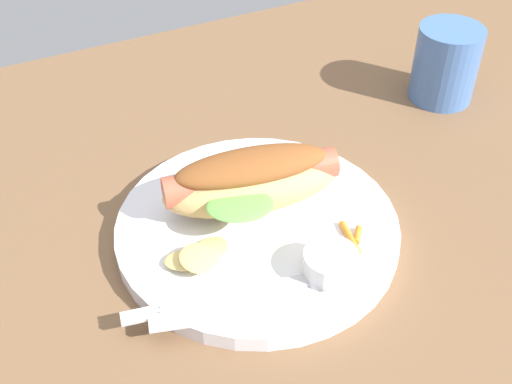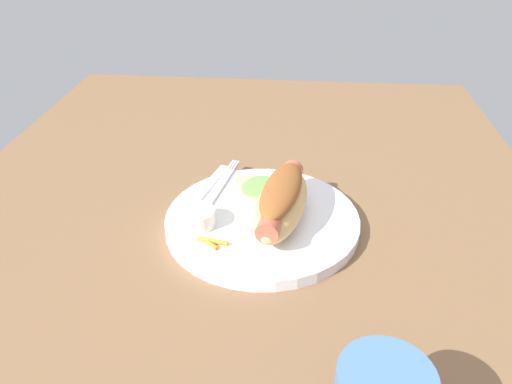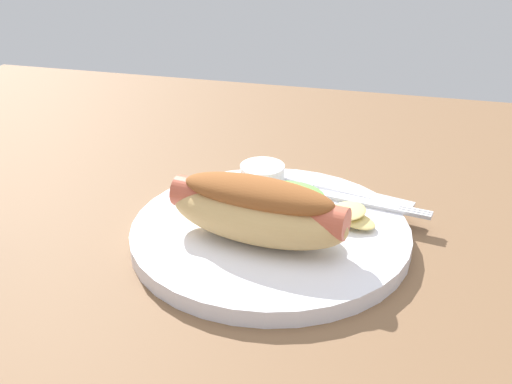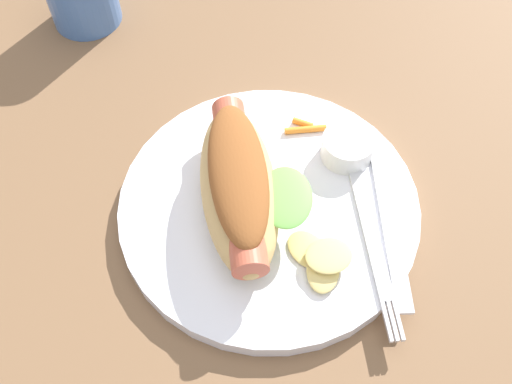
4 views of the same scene
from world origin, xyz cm
name	(u,v)px [view 4 (image 4 of 4)]	position (x,y,z in cm)	size (l,w,h in cm)	color
ground_plane	(298,209)	(0.00, 0.00, -0.90)	(120.00, 90.00, 1.80)	brown
plate	(268,205)	(0.19, 2.80, 0.80)	(26.38, 26.38, 1.60)	white
hot_dog	(239,184)	(0.56, 5.27, 4.71)	(17.63, 10.76, 5.97)	tan
sauce_ramekin	(347,147)	(2.80, -5.53, 2.77)	(4.70, 4.70, 2.34)	white
fork	(373,242)	(-6.42, -4.22, 1.80)	(16.30, 4.18, 0.40)	silver
knife	(390,227)	(-5.51, -6.22, 1.78)	(15.47, 1.40, 0.36)	silver
chips_pile	(320,258)	(-6.71, 0.63, 2.28)	(7.01, 5.23, 1.55)	#DFC773
carrot_garnish	(305,127)	(6.75, -2.89, 1.91)	(2.35, 4.00, 0.62)	orange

